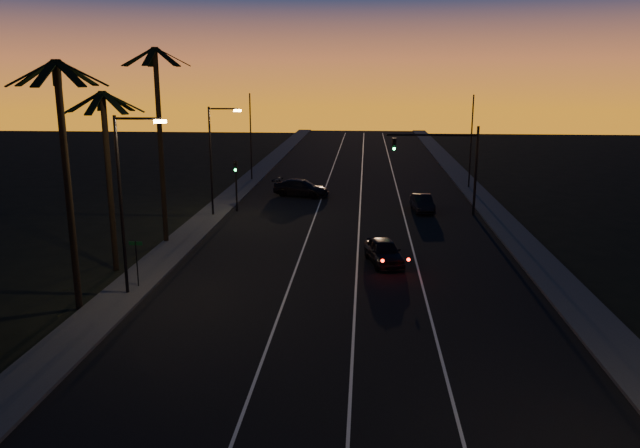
# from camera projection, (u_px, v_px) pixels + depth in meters

# --- Properties ---
(road) EXTENTS (20.00, 170.00, 0.01)m
(road) POSITION_uv_depth(u_px,v_px,m) (350.00, 246.00, 40.44)
(road) COLOR black
(road) RESTS_ON ground
(sidewalk_left) EXTENTS (2.40, 170.00, 0.16)m
(sidewalk_left) POSITION_uv_depth(u_px,v_px,m) (181.00, 242.00, 41.22)
(sidewalk_left) COLOR #363533
(sidewalk_left) RESTS_ON ground
(sidewalk_right) EXTENTS (2.40, 170.00, 0.16)m
(sidewalk_right) POSITION_uv_depth(u_px,v_px,m) (526.00, 249.00, 39.62)
(sidewalk_right) COLOR #363533
(sidewalk_right) RESTS_ON ground
(lane_stripe_left) EXTENTS (0.12, 160.00, 0.01)m
(lane_stripe_left) POSITION_uv_depth(u_px,v_px,m) (304.00, 245.00, 40.65)
(lane_stripe_left) COLOR silver
(lane_stripe_left) RESTS_ON road
(lane_stripe_mid) EXTENTS (0.12, 160.00, 0.01)m
(lane_stripe_mid) POSITION_uv_depth(u_px,v_px,m) (358.00, 246.00, 40.40)
(lane_stripe_mid) COLOR silver
(lane_stripe_mid) RESTS_ON road
(lane_stripe_right) EXTENTS (0.12, 160.00, 0.01)m
(lane_stripe_right) POSITION_uv_depth(u_px,v_px,m) (412.00, 247.00, 40.15)
(lane_stripe_right) COLOR silver
(lane_stripe_right) RESTS_ON road
(palm_near) EXTENTS (4.25, 4.16, 11.53)m
(palm_near) POSITION_uv_depth(u_px,v_px,m) (65.00, 161.00, 28.04)
(palm_near) COLOR black
(palm_near) RESTS_ON ground
(palm_mid) EXTENTS (4.25, 4.16, 10.03)m
(palm_mid) POSITION_uv_depth(u_px,v_px,m) (108.00, 161.00, 34.10)
(palm_mid) COLOR black
(palm_mid) RESTS_ON ground
(palm_far) EXTENTS (4.25, 4.16, 12.53)m
(palm_far) POSITION_uv_depth(u_px,v_px,m) (159.00, 127.00, 39.52)
(palm_far) COLOR black
(palm_far) RESTS_ON ground
(streetlight_left_near) EXTENTS (2.55, 0.26, 9.00)m
(streetlight_left_near) POSITION_uv_depth(u_px,v_px,m) (126.00, 192.00, 30.26)
(streetlight_left_near) COLOR black
(streetlight_left_near) RESTS_ON ground
(streetlight_left_far) EXTENTS (2.55, 0.26, 8.50)m
(streetlight_left_far) POSITION_uv_depth(u_px,v_px,m) (214.00, 152.00, 47.77)
(streetlight_left_far) COLOR black
(streetlight_left_far) RESTS_ON ground
(street_sign) EXTENTS (0.70, 0.06, 2.60)m
(street_sign) POSITION_uv_depth(u_px,v_px,m) (137.00, 258.00, 32.09)
(street_sign) COLOR black
(street_sign) RESTS_ON ground
(signal_mast) EXTENTS (7.10, 0.41, 7.00)m
(signal_mast) POSITION_uv_depth(u_px,v_px,m) (446.00, 155.00, 48.50)
(signal_mast) COLOR black
(signal_mast) RESTS_ON ground
(signal_post) EXTENTS (0.28, 0.37, 4.20)m
(signal_post) POSITION_uv_depth(u_px,v_px,m) (236.00, 176.00, 50.12)
(signal_post) COLOR black
(signal_post) RESTS_ON ground
(far_pole_left) EXTENTS (0.14, 0.14, 9.00)m
(far_pole_left) POSITION_uv_depth(u_px,v_px,m) (251.00, 138.00, 64.41)
(far_pole_left) COLOR black
(far_pole_left) RESTS_ON ground
(far_pole_right) EXTENTS (0.14, 0.14, 9.00)m
(far_pole_right) POSITION_uv_depth(u_px,v_px,m) (471.00, 142.00, 59.93)
(far_pole_right) COLOR black
(far_pole_right) RESTS_ON ground
(lead_car) EXTENTS (2.68, 5.02, 1.46)m
(lead_car) POSITION_uv_depth(u_px,v_px,m) (384.00, 251.00, 36.62)
(lead_car) COLOR black
(lead_car) RESTS_ON road
(right_car) EXTENTS (1.82, 4.23, 1.36)m
(right_car) POSITION_uv_depth(u_px,v_px,m) (422.00, 203.00, 50.57)
(right_car) COLOR black
(right_car) RESTS_ON road
(cross_car) EXTENTS (5.62, 3.65, 1.52)m
(cross_car) POSITION_uv_depth(u_px,v_px,m) (301.00, 188.00, 56.88)
(cross_car) COLOR black
(cross_car) RESTS_ON road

